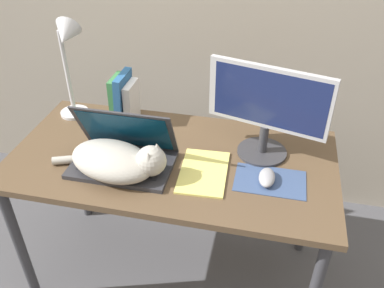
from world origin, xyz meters
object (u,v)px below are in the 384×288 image
book_row (124,99)px  cat (117,161)px  laptop (124,154)px  computer_mouse (267,177)px  desk_lamp (67,53)px  notepad (203,172)px  external_monitor (267,108)px

book_row → cat: bearing=-73.7°
laptop → computer_mouse: laptop is taller
desk_lamp → notepad: 0.77m
cat → book_row: 0.40m
external_monitor → notepad: 0.35m
laptop → external_monitor: (0.53, 0.19, 0.17)m
external_monitor → computer_mouse: (0.03, -0.18, -0.19)m
cat → computer_mouse: 0.56m
laptop → book_row: bearing=109.1°
laptop → cat: (0.00, -0.07, 0.02)m
laptop → book_row: laptop is taller
external_monitor → book_row: (-0.64, 0.13, -0.11)m
desk_lamp → notepad: (0.65, -0.28, -0.32)m
notepad → desk_lamp: bearing=156.9°
cat → external_monitor: (0.53, 0.26, 0.15)m
desk_lamp → external_monitor: bearing=-6.4°
cat → external_monitor: bearing=26.0°
laptop → notepad: 0.32m
laptop → desk_lamp: bearing=139.1°
computer_mouse → book_row: book_row is taller
laptop → desk_lamp: desk_lamp is taller
computer_mouse → desk_lamp: desk_lamp is taller
book_row → desk_lamp: size_ratio=0.49×
desk_lamp → cat: bearing=-46.7°
laptop → book_row: 0.34m
book_row → notepad: 0.54m
notepad → external_monitor: bearing=40.5°
computer_mouse → book_row: 0.74m
laptop → notepad: laptop is taller
book_row → desk_lamp: 0.31m
laptop → external_monitor: bearing=19.7°
cat → notepad: cat is taller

